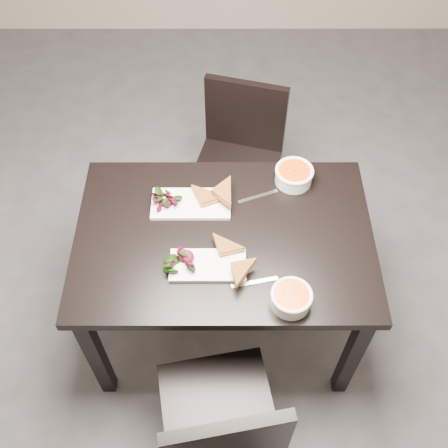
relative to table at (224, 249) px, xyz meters
name	(u,v)px	position (x,y,z in m)	size (l,w,h in m)	color
ground	(192,300)	(-0.17, 0.12, -0.65)	(5.00, 5.00, 0.00)	#47474C
table	(224,249)	(0.00, 0.00, 0.00)	(1.20, 0.80, 0.75)	black
chair_near	(222,426)	(-0.01, -0.67, -0.17)	(0.49, 0.49, 0.85)	black
chair_far	(239,153)	(0.08, 0.72, -0.17)	(0.51, 0.51, 0.85)	black
plate_near	(208,265)	(-0.06, -0.15, 0.11)	(0.29, 0.15, 0.01)	white
sandwich_near	(225,257)	(0.00, -0.14, 0.14)	(0.15, 0.11, 0.05)	#9D5C21
salad_near	(181,261)	(-0.16, -0.15, 0.13)	(0.09, 0.08, 0.04)	black
soup_bowl_near	(291,298)	(0.24, -0.31, 0.14)	(0.15, 0.15, 0.07)	white
cutlery_near	(255,282)	(0.11, -0.22, 0.10)	(0.18, 0.02, 0.00)	silver
plate_far	(191,204)	(-0.14, 0.15, 0.11)	(0.33, 0.16, 0.02)	white
sandwich_far	(206,201)	(-0.07, 0.14, 0.14)	(0.16, 0.12, 0.05)	#9D5C21
salad_far	(166,199)	(-0.24, 0.15, 0.14)	(0.10, 0.09, 0.05)	black
soup_bowl_far	(294,175)	(0.30, 0.29, 0.14)	(0.17, 0.17, 0.07)	white
cutlery_far	(258,196)	(0.14, 0.20, 0.10)	(0.18, 0.02, 0.00)	silver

